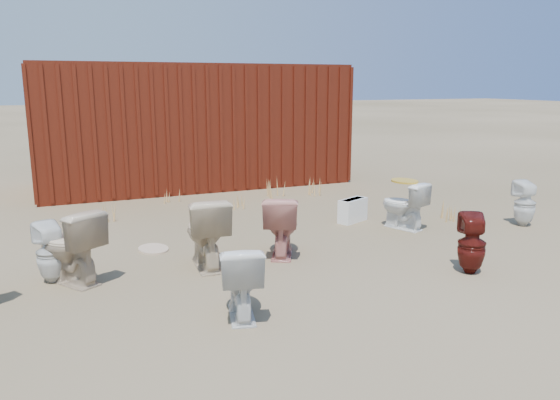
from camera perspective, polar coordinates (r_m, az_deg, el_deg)
name	(u,v)px	position (r m, az deg, el deg)	size (l,w,h in m)	color
ground	(299,253)	(6.73, 2.00, -5.58)	(100.00, 100.00, 0.00)	brown
shipping_container	(192,125)	(11.37, -9.15, 7.74)	(6.00, 2.40, 2.40)	#50190D
toilet_front_pink	(281,225)	(6.56, 0.15, -2.65)	(0.42, 0.73, 0.74)	tan
toilet_front_c	(240,280)	(4.90, -4.17, -8.33)	(0.38, 0.66, 0.68)	white
toilet_front_maroon	(472,244)	(6.32, 19.40, -4.33)	(0.30, 0.31, 0.67)	#53130E
toilet_back_a	(51,252)	(6.18, -22.85, -5.07)	(0.29, 0.30, 0.64)	white
toilet_back_beige_left	(69,246)	(6.06, -21.14, -4.55)	(0.44, 0.77, 0.79)	#C4AD8F
toilet_back_beige_right	(206,232)	(6.19, -7.75, -3.33)	(0.46, 0.80, 0.82)	beige
toilet_back_yellowlid	(403,205)	(7.96, 12.76, -0.54)	(0.38, 0.67, 0.68)	white
toilet_back_e	(525,203)	(8.69, 24.21, -0.32)	(0.30, 0.31, 0.66)	white
yellow_lid	(405,181)	(7.89, 12.88, 1.95)	(0.34, 0.43, 0.03)	gold
loose_tank	(353,210)	(8.25, 7.60, -1.08)	(0.50, 0.20, 0.35)	white
loose_lid_near	(279,213)	(8.70, -0.15, -1.38)	(0.38, 0.49, 0.02)	beige
loose_lid_far	(153,249)	(7.03, -13.09, -5.00)	(0.36, 0.47, 0.02)	beige
weed_clump_a	(102,212)	(8.65, -18.10, -1.19)	(0.36, 0.36, 0.28)	tan
weed_clump_b	(238,200)	(9.09, -4.45, 0.03)	(0.32, 0.32, 0.28)	tan
weed_clump_c	(316,187)	(10.24, 3.78, 1.39)	(0.36, 0.36, 0.28)	tan
weed_clump_d	(172,196)	(9.69, -11.22, 0.41)	(0.30, 0.30, 0.22)	tan
weed_clump_e	(276,188)	(9.99, -0.38, 1.29)	(0.34, 0.34, 0.33)	tan
weed_clump_f	(450,211)	(8.69, 17.32, -1.12)	(0.28, 0.28, 0.27)	tan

